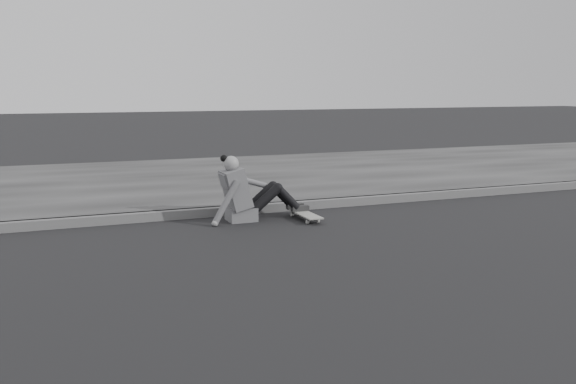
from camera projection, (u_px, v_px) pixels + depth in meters
name	position (u px, v px, depth m)	size (l,w,h in m)	color
ground	(556.00, 234.00, 7.66)	(80.00, 80.00, 0.00)	black
curb	(431.00, 195.00, 10.01)	(24.00, 0.16, 0.12)	#545454
sidewalk	(344.00, 172.00, 12.77)	(24.00, 6.00, 0.12)	#333333
skateboard	(305.00, 214.00, 8.48)	(0.20, 0.78, 0.09)	#9F9F9A
seated_woman	(246.00, 193.00, 8.39)	(1.38, 0.46, 0.88)	#565659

